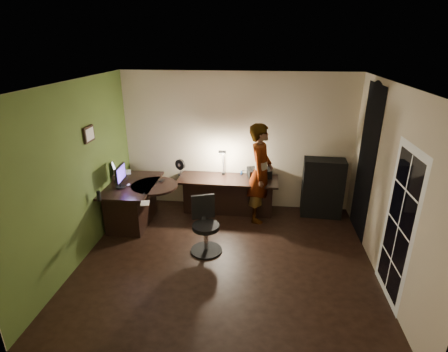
# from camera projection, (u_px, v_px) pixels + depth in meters

# --- Properties ---
(floor) EXTENTS (4.50, 4.00, 0.01)m
(floor) POSITION_uv_depth(u_px,v_px,m) (226.00, 260.00, 5.50)
(floor) COLOR black
(floor) RESTS_ON ground
(ceiling) EXTENTS (4.50, 4.00, 0.01)m
(ceiling) POSITION_uv_depth(u_px,v_px,m) (226.00, 83.00, 4.51)
(ceiling) COLOR silver
(ceiling) RESTS_ON floor
(wall_back) EXTENTS (4.50, 0.01, 2.70)m
(wall_back) POSITION_uv_depth(u_px,v_px,m) (237.00, 142.00, 6.86)
(wall_back) COLOR beige
(wall_back) RESTS_ON floor
(wall_front) EXTENTS (4.50, 0.01, 2.70)m
(wall_front) POSITION_uv_depth(u_px,v_px,m) (203.00, 264.00, 3.15)
(wall_front) COLOR beige
(wall_front) RESTS_ON floor
(wall_left) EXTENTS (0.01, 4.00, 2.70)m
(wall_left) POSITION_uv_depth(u_px,v_px,m) (77.00, 174.00, 5.24)
(wall_left) COLOR beige
(wall_left) RESTS_ON floor
(wall_right) EXTENTS (0.01, 4.00, 2.70)m
(wall_right) POSITION_uv_depth(u_px,v_px,m) (390.00, 187.00, 4.77)
(wall_right) COLOR beige
(wall_right) RESTS_ON floor
(green_wall_overlay) EXTENTS (0.00, 4.00, 2.70)m
(green_wall_overlay) POSITION_uv_depth(u_px,v_px,m) (78.00, 174.00, 5.24)
(green_wall_overlay) COLOR #435A23
(green_wall_overlay) RESTS_ON floor
(arched_doorway) EXTENTS (0.01, 0.90, 2.60)m
(arched_doorway) POSITION_uv_depth(u_px,v_px,m) (366.00, 163.00, 5.85)
(arched_doorway) COLOR black
(arched_doorway) RESTS_ON floor
(french_door) EXTENTS (0.02, 0.92, 2.10)m
(french_door) POSITION_uv_depth(u_px,v_px,m) (399.00, 226.00, 4.37)
(french_door) COLOR white
(french_door) RESTS_ON floor
(framed_picture) EXTENTS (0.04, 0.30, 0.25)m
(framed_picture) POSITION_uv_depth(u_px,v_px,m) (89.00, 134.00, 5.47)
(framed_picture) COLOR black
(framed_picture) RESTS_ON wall_left
(desk_left) EXTENTS (0.86, 1.37, 0.79)m
(desk_left) POSITION_uv_depth(u_px,v_px,m) (134.00, 203.00, 6.48)
(desk_left) COLOR black
(desk_left) RESTS_ON floor
(desk_right) EXTENTS (1.93, 0.70, 0.72)m
(desk_right) POSITION_uv_depth(u_px,v_px,m) (228.00, 195.00, 6.89)
(desk_right) COLOR black
(desk_right) RESTS_ON floor
(cabinet) EXTENTS (0.78, 0.43, 1.15)m
(cabinet) POSITION_uv_depth(u_px,v_px,m) (323.00, 188.00, 6.70)
(cabinet) COLOR black
(cabinet) RESTS_ON floor
(laptop_stand) EXTENTS (0.31, 0.27, 0.11)m
(laptop_stand) POSITION_uv_depth(u_px,v_px,m) (121.00, 176.00, 6.51)
(laptop_stand) COLOR silver
(laptop_stand) RESTS_ON desk_left
(laptop) EXTENTS (0.42, 0.41, 0.23)m
(laptop) POSITION_uv_depth(u_px,v_px,m) (122.00, 167.00, 6.44)
(laptop) COLOR silver
(laptop) RESTS_ON laptop_stand
(monitor) EXTENTS (0.12, 0.44, 0.29)m
(monitor) POSITION_uv_depth(u_px,v_px,m) (120.00, 179.00, 6.10)
(monitor) COLOR black
(monitor) RESTS_ON desk_left
(mouse) EXTENTS (0.08, 0.10, 0.03)m
(mouse) POSITION_uv_depth(u_px,v_px,m) (128.00, 185.00, 6.22)
(mouse) COLOR silver
(mouse) RESTS_ON desk_left
(phone) EXTENTS (0.08, 0.13, 0.01)m
(phone) POSITION_uv_depth(u_px,v_px,m) (162.00, 180.00, 6.44)
(phone) COLOR black
(phone) RESTS_ON desk_left
(pen) EXTENTS (0.04, 0.13, 0.01)m
(pen) POSITION_uv_depth(u_px,v_px,m) (144.00, 194.00, 5.88)
(pen) COLOR black
(pen) RESTS_ON desk_left
(speaker) EXTENTS (0.08, 0.08, 0.16)m
(speaker) POSITION_uv_depth(u_px,v_px,m) (99.00, 196.00, 5.62)
(speaker) COLOR black
(speaker) RESTS_ON desk_left
(notepad) EXTENTS (0.18, 0.21, 0.01)m
(notepad) POSITION_uv_depth(u_px,v_px,m) (145.00, 203.00, 5.55)
(notepad) COLOR silver
(notepad) RESTS_ON desk_left
(desk_fan) EXTENTS (0.24, 0.19, 0.33)m
(desk_fan) POSITION_uv_depth(u_px,v_px,m) (180.00, 167.00, 6.92)
(desk_fan) COLOR black
(desk_fan) RESTS_ON desk_right
(headphones) EXTENTS (0.22, 0.12, 0.10)m
(headphones) POSITION_uv_depth(u_px,v_px,m) (246.00, 173.00, 6.96)
(headphones) COLOR navy
(headphones) RESTS_ON desk_right
(printer) EXTENTS (0.50, 0.43, 0.20)m
(printer) POSITION_uv_depth(u_px,v_px,m) (259.00, 173.00, 6.83)
(printer) COLOR black
(printer) RESTS_ON desk_right
(desk_lamp) EXTENTS (0.18, 0.29, 0.60)m
(desk_lamp) POSITION_uv_depth(u_px,v_px,m) (223.00, 161.00, 6.85)
(desk_lamp) COLOR black
(desk_lamp) RESTS_ON desk_right
(office_chair) EXTENTS (0.66, 0.66, 0.92)m
(office_chair) POSITION_uv_depth(u_px,v_px,m) (206.00, 226.00, 5.55)
(office_chair) COLOR black
(office_chair) RESTS_ON floor
(person) EXTENTS (0.55, 0.73, 1.87)m
(person) POSITION_uv_depth(u_px,v_px,m) (260.00, 173.00, 6.42)
(person) COLOR #D8A88C
(person) RESTS_ON floor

